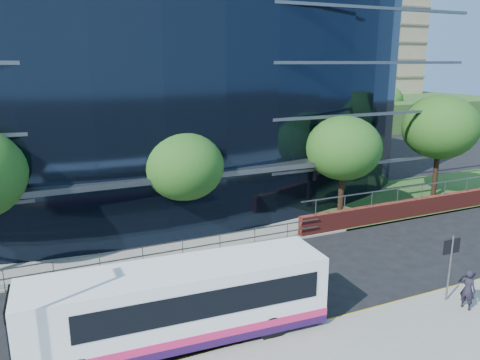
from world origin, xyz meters
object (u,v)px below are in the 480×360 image
tree_far_b (184,167)px  tree_far_c (344,148)px  tree_dist_f (389,99)px  city_bus (182,303)px  street_sign (451,255)px  tree_dist_e (306,101)px  pedestrian (468,289)px  tree_far_d (440,127)px

tree_far_b → tree_far_c: bearing=-2.9°
tree_dist_f → city_bus: 62.27m
street_sign → city_bus: street_sign is taller
city_bus → tree_dist_e: bearing=55.9°
tree_far_b → city_bus: 10.10m
pedestrian → city_bus: bearing=62.5°
tree_far_b → tree_far_d: size_ratio=0.81×
tree_far_d → tree_dist_e: tree_far_d is taller
street_sign → tree_far_d: bearing=45.2°
tree_far_d → tree_dist_f: size_ratio=1.23×
tree_far_b → pedestrian: (7.67, -11.91, -3.24)m
tree_far_b → street_sign: bearing=-55.9°
street_sign → tree_dist_f: size_ratio=0.46×
tree_far_d → tree_dist_e: bearing=75.1°
tree_far_c → pedestrian: size_ratio=3.96×
street_sign → tree_far_d: tree_far_d is taller
pedestrian → tree_far_b: bearing=19.2°
tree_far_c → pedestrian: (-2.33, -11.41, -3.56)m
tree_far_b → city_bus: size_ratio=0.57×
pedestrian → tree_dist_f: bearing=-52.0°
street_sign → tree_far_d: 16.61m
tree_far_b → tree_dist_e: 40.74m
tree_far_b → pedestrian: size_ratio=3.68×
tree_far_b → tree_dist_e: tree_dist_e is taller
street_sign → tree_dist_e: bearing=64.9°
tree_dist_f → pedestrian: 56.84m
tree_far_b → pedestrian: tree_far_b is taller
tree_far_c → city_bus: bearing=-146.5°
tree_dist_e → city_bus: (-30.15, -39.71, -3.03)m
tree_far_c → pedestrian: 12.18m
tree_dist_e → tree_far_d: bearing=-104.9°
tree_dist_f → tree_far_b: bearing=-142.9°
street_sign → tree_far_b: 13.54m
tree_far_d → tree_dist_e: (8.00, 30.00, -0.65)m
tree_dist_f → tree_far_d: bearing=-126.9°
tree_far_b → city_bus: bearing=-108.9°
tree_far_d → city_bus: tree_far_d is taller
street_sign → tree_dist_e: (19.50, 41.59, 2.39)m
tree_far_b → pedestrian: bearing=-57.2°
tree_far_c → tree_far_d: 9.08m
street_sign → tree_dist_f: bearing=50.8°
tree_far_d → pedestrian: (-11.33, -12.41, -4.21)m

